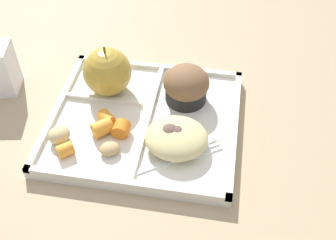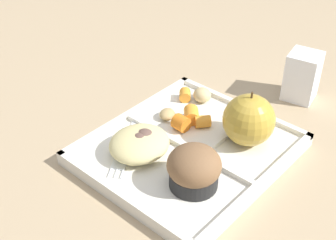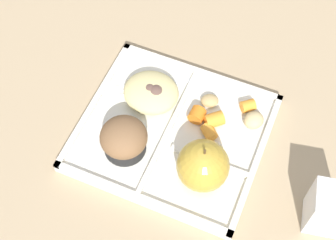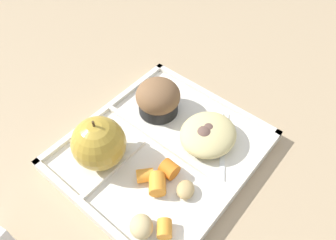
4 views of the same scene
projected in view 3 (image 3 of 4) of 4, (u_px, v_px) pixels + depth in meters
The scene contains 17 objects.
ground at pixel (173, 136), 0.89m from camera, with size 6.00×6.00×0.00m, color tan.
lunch_tray at pixel (173, 134), 0.88m from camera, with size 0.31×0.28×0.02m.
green_apple at pixel (203, 166), 0.79m from camera, with size 0.09×0.09×0.09m.
bran_muffin at pixel (124, 139), 0.83m from camera, with size 0.08×0.08×0.07m.
carrot_slice_near_corner at pixel (248, 106), 0.89m from camera, with size 0.02×0.02×0.02m, color orange.
carrot_slice_small at pixel (209, 132), 0.86m from camera, with size 0.02×0.02×0.03m, color orange.
carrot_slice_large at pixel (214, 120), 0.87m from camera, with size 0.03×0.03×0.03m, color orange.
carrot_slice_diagonal at pixel (197, 115), 0.87m from camera, with size 0.03×0.03×0.02m, color orange.
potato_chunk_golden at pixel (210, 101), 0.90m from camera, with size 0.03×0.03×0.02m, color tan.
potato_chunk_small at pixel (254, 120), 0.87m from camera, with size 0.03×0.04×0.03m, color tan.
egg_noodle_pile at pixel (151, 92), 0.89m from camera, with size 0.10×0.09×0.04m, color #D6C684.
meatball_center at pixel (150, 93), 0.89m from camera, with size 0.04×0.04×0.04m, color brown.
meatball_side at pixel (156, 95), 0.89m from camera, with size 0.04×0.04×0.04m, color brown.
meatball_back at pixel (155, 98), 0.89m from camera, with size 0.03×0.03×0.03m, color #755B4C.
meatball_front at pixel (142, 91), 0.90m from camera, with size 0.03×0.03×0.03m, color brown.
plastic_fork at pixel (147, 87), 0.92m from camera, with size 0.13×0.09×0.00m.
milk_carton at pixel (328, 208), 0.77m from camera, with size 0.06×0.06×0.09m, color white.
Camera 3 is at (-0.16, 0.40, 0.77)m, focal length 53.73 mm.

